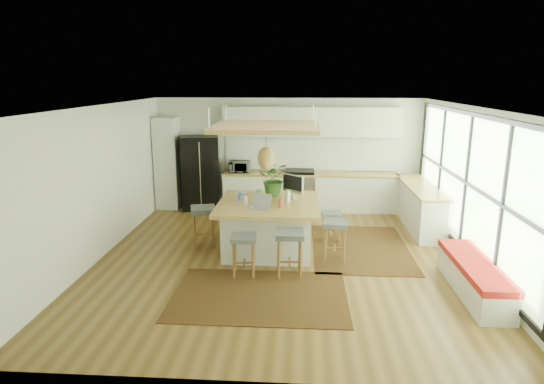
# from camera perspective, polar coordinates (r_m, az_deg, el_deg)

# --- Properties ---
(floor) EXTENTS (7.00, 7.00, 0.00)m
(floor) POSITION_cam_1_polar(r_m,az_deg,el_deg) (8.35, 1.16, -8.20)
(floor) COLOR #563B18
(floor) RESTS_ON ground
(ceiling) EXTENTS (7.00, 7.00, 0.00)m
(ceiling) POSITION_cam_1_polar(r_m,az_deg,el_deg) (7.75, 1.26, 10.63)
(ceiling) COLOR white
(ceiling) RESTS_ON ground
(wall_back) EXTENTS (6.50, 0.00, 6.50)m
(wall_back) POSITION_cam_1_polar(r_m,az_deg,el_deg) (11.37, 2.00, 4.85)
(wall_back) COLOR silver
(wall_back) RESTS_ON ground
(wall_front) EXTENTS (6.50, 0.00, 6.50)m
(wall_front) POSITION_cam_1_polar(r_m,az_deg,el_deg) (4.61, -0.77, -9.04)
(wall_front) COLOR silver
(wall_front) RESTS_ON ground
(wall_left) EXTENTS (0.00, 7.00, 7.00)m
(wall_left) POSITION_cam_1_polar(r_m,az_deg,el_deg) (8.71, -20.69, 1.12)
(wall_left) COLOR silver
(wall_left) RESTS_ON ground
(wall_right) EXTENTS (0.00, 7.00, 7.00)m
(wall_right) POSITION_cam_1_polar(r_m,az_deg,el_deg) (8.45, 23.80, 0.46)
(wall_right) COLOR silver
(wall_right) RESTS_ON ground
(window_wall) EXTENTS (0.10, 6.20, 2.60)m
(window_wall) POSITION_cam_1_polar(r_m,az_deg,el_deg) (8.43, 23.64, 0.79)
(window_wall) COLOR black
(window_wall) RESTS_ON wall_right
(pantry) EXTENTS (0.55, 0.60, 2.25)m
(pantry) POSITION_cam_1_polar(r_m,az_deg,el_deg) (11.57, -12.86, 3.53)
(pantry) COLOR silver
(pantry) RESTS_ON floor
(back_counter_base) EXTENTS (4.20, 0.60, 0.88)m
(back_counter_base) POSITION_cam_1_polar(r_m,az_deg,el_deg) (11.24, 4.71, -0.04)
(back_counter_base) COLOR silver
(back_counter_base) RESTS_ON floor
(back_counter_top) EXTENTS (4.24, 0.64, 0.05)m
(back_counter_top) POSITION_cam_1_polar(r_m,az_deg,el_deg) (11.14, 4.76, 2.26)
(back_counter_top) COLOR olive
(back_counter_top) RESTS_ON back_counter_base
(backsplash) EXTENTS (4.20, 0.02, 0.80)m
(backsplash) POSITION_cam_1_polar(r_m,az_deg,el_deg) (11.35, 4.78, 4.79)
(backsplash) COLOR white
(backsplash) RESTS_ON wall_back
(upper_cabinets) EXTENTS (4.20, 0.34, 0.70)m
(upper_cabinets) POSITION_cam_1_polar(r_m,az_deg,el_deg) (11.09, 4.88, 8.74)
(upper_cabinets) COLOR silver
(upper_cabinets) RESTS_ON wall_back
(range) EXTENTS (0.76, 0.62, 1.00)m
(range) POSITION_cam_1_polar(r_m,az_deg,el_deg) (11.22, 3.44, 0.28)
(range) COLOR #A5A5AA
(range) RESTS_ON floor
(right_counter_base) EXTENTS (0.60, 2.50, 0.88)m
(right_counter_base) POSITION_cam_1_polar(r_m,az_deg,el_deg) (10.42, 18.01, -1.81)
(right_counter_base) COLOR silver
(right_counter_base) RESTS_ON floor
(right_counter_top) EXTENTS (0.64, 2.54, 0.05)m
(right_counter_top) POSITION_cam_1_polar(r_m,az_deg,el_deg) (10.31, 18.20, 0.65)
(right_counter_top) COLOR olive
(right_counter_top) RESTS_ON right_counter_base
(window_bench) EXTENTS (0.52, 2.00, 0.50)m
(window_bench) POSITION_cam_1_polar(r_m,az_deg,el_deg) (7.60, 23.87, -9.72)
(window_bench) COLOR silver
(window_bench) RESTS_ON floor
(ceiling_panel) EXTENTS (1.86, 1.86, 0.80)m
(ceiling_panel) POSITION_cam_1_polar(r_m,az_deg,el_deg) (8.22, -0.75, 6.28)
(ceiling_panel) COLOR olive
(ceiling_panel) RESTS_ON ceiling
(rug_near) EXTENTS (2.60, 1.80, 0.01)m
(rug_near) POSITION_cam_1_polar(r_m,az_deg,el_deg) (7.00, -1.56, -12.76)
(rug_near) COLOR black
(rug_near) RESTS_ON floor
(rug_right) EXTENTS (1.80, 2.60, 0.01)m
(rug_right) POSITION_cam_1_polar(r_m,az_deg,el_deg) (8.97, 10.93, -6.84)
(rug_right) COLOR black
(rug_right) RESTS_ON floor
(fridge) EXTENTS (1.01, 0.86, 1.80)m
(fridge) POSITION_cam_1_polar(r_m,az_deg,el_deg) (11.39, -8.92, 2.53)
(fridge) COLOR black
(fridge) RESTS_ON floor
(island) EXTENTS (1.85, 1.85, 0.93)m
(island) POSITION_cam_1_polar(r_m,az_deg,el_deg) (8.56, -0.45, -4.31)
(island) COLOR olive
(island) RESTS_ON floor
(stool_near_left) EXTENTS (0.43, 0.43, 0.68)m
(stool_near_left) POSITION_cam_1_polar(r_m,az_deg,el_deg) (7.54, -3.52, -7.81)
(stool_near_left) COLOR #444A4B
(stool_near_left) RESTS_ON floor
(stool_near_right) EXTENTS (0.46, 0.46, 0.76)m
(stool_near_right) POSITION_cam_1_polar(r_m,az_deg,el_deg) (7.51, 2.20, -7.89)
(stool_near_right) COLOR #444A4B
(stool_near_right) RESTS_ON floor
(stool_right_front) EXTENTS (0.48, 0.48, 0.73)m
(stool_right_front) POSITION_cam_1_polar(r_m,az_deg,el_deg) (8.19, 7.88, -6.13)
(stool_right_front) COLOR #444A4B
(stool_right_front) RESTS_ON floor
(stool_right_back) EXTENTS (0.39, 0.39, 0.63)m
(stool_right_back) POSITION_cam_1_polar(r_m,az_deg,el_deg) (9.04, 7.42, -4.17)
(stool_right_back) COLOR #444A4B
(stool_right_back) RESTS_ON floor
(stool_left_side) EXTENTS (0.56, 0.56, 0.78)m
(stool_left_side) POSITION_cam_1_polar(r_m,az_deg,el_deg) (8.90, -8.52, -4.50)
(stool_left_side) COLOR #444A4B
(stool_left_side) RESTS_ON floor
(laptop) EXTENTS (0.43, 0.45, 0.26)m
(laptop) POSITION_cam_1_polar(r_m,az_deg,el_deg) (8.01, -1.48, -1.24)
(laptop) COLOR #A5A5AA
(laptop) RESTS_ON island
(monitor) EXTENTS (0.50, 0.47, 0.47)m
(monitor) POSITION_cam_1_polar(r_m,az_deg,el_deg) (8.65, 2.63, 0.86)
(monitor) COLOR #A5A5AA
(monitor) RESTS_ON island
(microwave) EXTENTS (0.50, 0.28, 0.34)m
(microwave) POSITION_cam_1_polar(r_m,az_deg,el_deg) (11.22, -4.09, 3.37)
(microwave) COLOR #A5A5AA
(microwave) RESTS_ON back_counter_top
(island_plant) EXTENTS (0.60, 0.66, 0.51)m
(island_plant) POSITION_cam_1_polar(r_m,az_deg,el_deg) (8.90, 0.29, 1.20)
(island_plant) COLOR #1E4C19
(island_plant) RESTS_ON island
(island_bowl) EXTENTS (0.23, 0.23, 0.05)m
(island_bowl) POSITION_cam_1_polar(r_m,az_deg,el_deg) (8.94, -3.77, -0.26)
(island_bowl) COLOR white
(island_bowl) RESTS_ON island
(island_bottle_0) EXTENTS (0.07, 0.07, 0.19)m
(island_bottle_0) POSITION_cam_1_polar(r_m,az_deg,el_deg) (8.56, -4.09, -0.45)
(island_bottle_0) COLOR blue
(island_bottle_0) RESTS_ON island
(island_bottle_1) EXTENTS (0.07, 0.07, 0.19)m
(island_bottle_1) POSITION_cam_1_polar(r_m,az_deg,el_deg) (8.30, -3.29, -0.89)
(island_bottle_1) COLOR silver
(island_bottle_1) RESTS_ON island
(island_bottle_2) EXTENTS (0.07, 0.07, 0.19)m
(island_bottle_2) POSITION_cam_1_polar(r_m,az_deg,el_deg) (8.10, 1.15, -1.24)
(island_bottle_2) COLOR #A34B36
(island_bottle_2) RESTS_ON island
(island_bottle_3) EXTENTS (0.07, 0.07, 0.19)m
(island_bottle_3) POSITION_cam_1_polar(r_m,az_deg,el_deg) (8.44, 1.94, -0.63)
(island_bottle_3) COLOR white
(island_bottle_3) RESTS_ON island
(island_bottle_4) EXTENTS (0.07, 0.07, 0.19)m
(island_bottle_4) POSITION_cam_1_polar(r_m,az_deg,el_deg) (8.66, -1.66, -0.24)
(island_bottle_4) COLOR #579162
(island_bottle_4) RESTS_ON island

